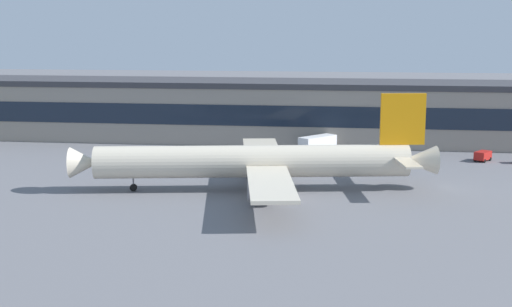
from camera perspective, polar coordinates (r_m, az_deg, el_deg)
ground_plane at (r=102.67m, az=2.69°, el=-3.71°), size 600.00×600.00×0.00m
terminal_building at (r=153.64m, az=4.49°, el=3.42°), size 199.44×18.57×13.23m
airliner at (r=107.32m, az=0.21°, el=-0.65°), size 55.90×48.29×14.82m
baggage_tug at (r=137.97m, az=17.90°, el=-0.14°), size 3.66×4.10×1.85m
fuel_truck at (r=140.62m, az=5.05°, el=0.83°), size 7.51×8.26×3.35m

